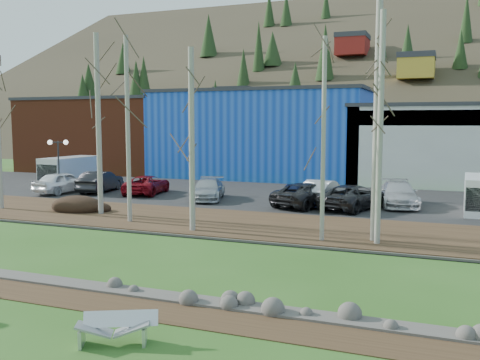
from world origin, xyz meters
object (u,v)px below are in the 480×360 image
at_px(car_9, 353,197).
at_px(van_grey, 68,171).
at_px(car_0, 63,182).
at_px(car_2, 147,185).
at_px(bench_damaged, 116,328).
at_px(car_3, 208,189).
at_px(car_7, 398,194).
at_px(street_lamp, 58,151).
at_px(car_5, 323,192).
at_px(car_1, 100,182).
at_px(car_6, 307,195).
at_px(car_8, 314,195).
at_px(car_4, 293,194).

bearing_deg(car_9, van_grey, 9.75).
distance_m(car_0, car_2, 6.19).
height_order(bench_damaged, car_3, car_3).
relative_size(car_0, car_7, 0.89).
relative_size(street_lamp, car_5, 0.83).
bearing_deg(car_0, car_1, -136.40).
xyz_separation_m(car_1, car_6, (15.90, -1.03, -0.05)).
xyz_separation_m(bench_damaged, car_8, (-0.36, 21.85, 0.40)).
bearing_deg(car_5, bench_damaged, 97.76).
distance_m(bench_damaged, car_9, 21.41).
bearing_deg(bench_damaged, car_5, 63.78).
relative_size(car_1, car_8, 1.22).
bearing_deg(car_2, car_7, 172.33).
height_order(car_6, car_7, car_7).
bearing_deg(bench_damaged, car_6, 65.61).
bearing_deg(car_0, car_6, -170.53).
height_order(car_5, car_9, car_5).
relative_size(car_8, van_grey, 0.73).
relative_size(car_1, car_2, 0.98).
height_order(car_5, car_8, car_5).
height_order(car_2, van_grey, van_grey).
bearing_deg(car_6, car_0, 20.45).
relative_size(car_5, car_6, 0.90).
distance_m(car_2, car_5, 12.81).
bearing_deg(bench_damaged, car_3, 82.99).
height_order(car_9, van_grey, van_grey).
relative_size(street_lamp, car_8, 1.01).
xyz_separation_m(car_1, car_3, (9.03, -0.66, -0.09)).
relative_size(car_2, car_8, 1.25).
bearing_deg(car_6, car_2, 12.52).
bearing_deg(car_3, street_lamp, 169.81).
bearing_deg(car_8, car_9, -21.29).
height_order(car_0, car_3, car_0).
distance_m(street_lamp, car_8, 18.52).
height_order(car_1, car_8, car_1).
height_order(car_3, car_4, car_3).
bearing_deg(car_0, car_2, -154.74).
distance_m(car_0, car_3, 11.20).
bearing_deg(car_9, car_6, 18.84).
relative_size(car_4, car_5, 0.82).
height_order(bench_damaged, car_1, car_1).
height_order(street_lamp, car_1, street_lamp).
bearing_deg(car_8, car_5, 51.95).
bearing_deg(van_grey, street_lamp, -54.20).
xyz_separation_m(bench_damaged, car_5, (0.02, 22.53, 0.52)).
xyz_separation_m(car_2, car_8, (12.43, -0.79, -0.01)).
xyz_separation_m(car_0, van_grey, (-3.01, 4.32, 0.35)).
distance_m(street_lamp, car_7, 23.49).
xyz_separation_m(car_4, van_grey, (-19.99, 3.26, 0.48)).
height_order(car_2, car_9, car_9).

